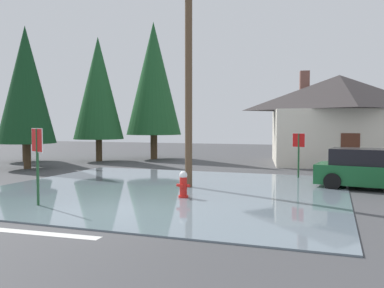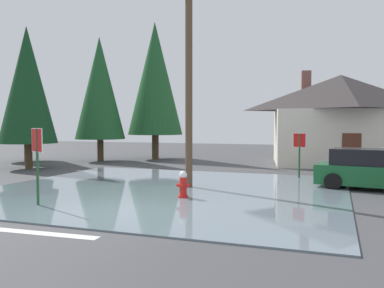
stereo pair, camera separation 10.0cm
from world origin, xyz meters
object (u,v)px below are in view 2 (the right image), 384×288
(stop_sign_near, at_px, (37,151))
(pine_tree_mid_left, at_px, (100,88))
(pine_tree_tall_left, at_px, (26,89))
(house, at_px, (340,118))
(parked_car, at_px, (376,170))
(utility_pole, at_px, (189,78))
(fire_hydrant, at_px, (183,185))
(pine_tree_short_left, at_px, (155,79))
(stop_sign_far, at_px, (299,147))
(pine_tree_far_center, at_px, (27,85))

(stop_sign_near, height_order, pine_tree_mid_left, pine_tree_mid_left)
(pine_tree_tall_left, distance_m, pine_tree_mid_left, 4.87)
(house, relative_size, parked_car, 2.05)
(utility_pole, bearing_deg, parked_car, 16.54)
(pine_tree_mid_left, bearing_deg, parked_car, -22.61)
(fire_hydrant, relative_size, pine_tree_tall_left, 0.11)
(pine_tree_mid_left, distance_m, pine_tree_short_left, 4.03)
(fire_hydrant, height_order, pine_tree_tall_left, pine_tree_tall_left)
(pine_tree_tall_left, relative_size, pine_tree_mid_left, 0.99)
(house, bearing_deg, utility_pole, -114.48)
(fire_hydrant, height_order, pine_tree_mid_left, pine_tree_mid_left)
(stop_sign_near, height_order, pine_tree_short_left, pine_tree_short_left)
(fire_hydrant, xyz_separation_m, house, (4.99, 14.52, 2.44))
(stop_sign_far, distance_m, pine_tree_far_center, 15.09)
(stop_sign_near, relative_size, pine_tree_far_center, 0.30)
(utility_pole, relative_size, pine_tree_tall_left, 0.99)
(utility_pole, relative_size, parked_car, 1.73)
(house, bearing_deg, pine_tree_short_left, -177.20)
(stop_sign_near, height_order, parked_car, stop_sign_near)
(fire_hydrant, height_order, parked_car, parked_car)
(parked_car, bearing_deg, utility_pole, -163.46)
(stop_sign_far, height_order, pine_tree_tall_left, pine_tree_tall_left)
(parked_car, bearing_deg, pine_tree_tall_left, 166.48)
(house, xyz_separation_m, pine_tree_short_left, (-12.45, -0.61, 2.84))
(parked_car, distance_m, pine_tree_short_left, 17.50)
(parked_car, distance_m, pine_tree_far_center, 18.26)
(house, relative_size, pine_tree_tall_left, 1.17)
(house, xyz_separation_m, parked_car, (1.26, -10.27, -2.15))
(fire_hydrant, distance_m, pine_tree_far_center, 13.55)
(house, bearing_deg, pine_tree_far_center, -152.03)
(fire_hydrant, bearing_deg, pine_tree_mid_left, 132.65)
(utility_pole, xyz_separation_m, pine_tree_far_center, (-10.90, 3.54, 0.42))
(stop_sign_far, distance_m, pine_tree_mid_left, 14.65)
(pine_tree_tall_left, bearing_deg, stop_sign_far, -8.96)
(pine_tree_tall_left, height_order, pine_tree_far_center, pine_tree_tall_left)
(fire_hydrant, relative_size, pine_tree_mid_left, 0.11)
(fire_hydrant, bearing_deg, house, 71.02)
(pine_tree_far_center, bearing_deg, stop_sign_near, -47.16)
(stop_sign_near, xyz_separation_m, fire_hydrant, (3.68, 2.68, -1.24))
(stop_sign_near, xyz_separation_m, pine_tree_tall_left, (-11.08, 11.99, 3.17))
(utility_pole, distance_m, stop_sign_far, 6.37)
(pine_tree_mid_left, xyz_separation_m, pine_tree_short_left, (2.79, 2.79, 0.83))
(stop_sign_near, bearing_deg, pine_tree_short_left, 102.82)
(stop_sign_near, height_order, pine_tree_tall_left, pine_tree_tall_left)
(stop_sign_far, height_order, pine_tree_mid_left, pine_tree_mid_left)
(pine_tree_far_center, bearing_deg, stop_sign_far, 2.78)
(fire_hydrant, xyz_separation_m, pine_tree_far_center, (-11.51, 5.76, 4.23))
(house, bearing_deg, stop_sign_near, -116.77)
(pine_tree_tall_left, bearing_deg, stop_sign_near, -47.25)
(fire_hydrant, height_order, house, house)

